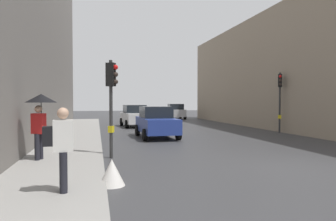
{
  "coord_description": "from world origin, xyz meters",
  "views": [
    {
      "loc": [
        -6.08,
        -8.25,
        2.06
      ],
      "look_at": [
        -1.84,
        10.02,
        1.5
      ],
      "focal_mm": 33.0,
      "sensor_mm": 36.0,
      "label": 1
    }
  ],
  "objects_px": {
    "car_blue_van": "(156,122)",
    "car_white_compact": "(135,116)",
    "traffic_light_mid_street": "(280,91)",
    "pedestrian_with_umbrella": "(40,108)",
    "car_silver_hatchback": "(175,111)",
    "warning_sign_triangle": "(112,172)",
    "traffic_light_near_right": "(111,91)",
    "pedestrian_with_black_backpack": "(61,144)"
  },
  "relations": [
    {
      "from": "pedestrian_with_umbrella",
      "to": "traffic_light_mid_street",
      "type": "bearing_deg",
      "value": 28.45
    },
    {
      "from": "car_white_compact",
      "to": "pedestrian_with_umbrella",
      "type": "height_order",
      "value": "pedestrian_with_umbrella"
    },
    {
      "from": "pedestrian_with_umbrella",
      "to": "warning_sign_triangle",
      "type": "height_order",
      "value": "pedestrian_with_umbrella"
    },
    {
      "from": "warning_sign_triangle",
      "to": "pedestrian_with_umbrella",
      "type": "bearing_deg",
      "value": 124.7
    },
    {
      "from": "traffic_light_near_right",
      "to": "pedestrian_with_umbrella",
      "type": "bearing_deg",
      "value": -164.55
    },
    {
      "from": "car_blue_van",
      "to": "warning_sign_triangle",
      "type": "relative_size",
      "value": 6.52
    },
    {
      "from": "car_silver_hatchback",
      "to": "pedestrian_with_umbrella",
      "type": "xyz_separation_m",
      "value": [
        -10.8,
        -24.45,
        0.96
      ]
    },
    {
      "from": "pedestrian_with_umbrella",
      "to": "pedestrian_with_black_backpack",
      "type": "xyz_separation_m",
      "value": [
        1.05,
        -3.91,
        -0.68
      ]
    },
    {
      "from": "traffic_light_mid_street",
      "to": "car_white_compact",
      "type": "distance_m",
      "value": 11.32
    },
    {
      "from": "car_silver_hatchback",
      "to": "warning_sign_triangle",
      "type": "bearing_deg",
      "value": -107.48
    },
    {
      "from": "car_blue_van",
      "to": "pedestrian_with_black_backpack",
      "type": "height_order",
      "value": "pedestrian_with_black_backpack"
    },
    {
      "from": "traffic_light_mid_street",
      "to": "pedestrian_with_umbrella",
      "type": "bearing_deg",
      "value": -151.55
    },
    {
      "from": "traffic_light_mid_street",
      "to": "pedestrian_with_umbrella",
      "type": "height_order",
      "value": "traffic_light_mid_street"
    },
    {
      "from": "car_white_compact",
      "to": "traffic_light_mid_street",
      "type": "bearing_deg",
      "value": -39.67
    },
    {
      "from": "car_white_compact",
      "to": "warning_sign_triangle",
      "type": "distance_m",
      "value": 17.69
    },
    {
      "from": "traffic_light_mid_street",
      "to": "car_blue_van",
      "type": "relative_size",
      "value": 0.93
    },
    {
      "from": "traffic_light_near_right",
      "to": "warning_sign_triangle",
      "type": "xyz_separation_m",
      "value": [
        -0.17,
        -3.71,
        -2.12
      ]
    },
    {
      "from": "traffic_light_near_right",
      "to": "car_blue_van",
      "type": "xyz_separation_m",
      "value": [
        2.79,
        5.95,
        -1.57
      ]
    },
    {
      "from": "traffic_light_near_right",
      "to": "traffic_light_mid_street",
      "type": "height_order",
      "value": "traffic_light_mid_street"
    },
    {
      "from": "car_blue_van",
      "to": "warning_sign_triangle",
      "type": "distance_m",
      "value": 10.13
    },
    {
      "from": "warning_sign_triangle",
      "to": "traffic_light_near_right",
      "type": "bearing_deg",
      "value": 87.32
    },
    {
      "from": "car_blue_van",
      "to": "car_white_compact",
      "type": "distance_m",
      "value": 7.81
    },
    {
      "from": "pedestrian_with_umbrella",
      "to": "warning_sign_triangle",
      "type": "xyz_separation_m",
      "value": [
        2.13,
        -3.07,
        -1.52
      ]
    },
    {
      "from": "car_silver_hatchback",
      "to": "traffic_light_near_right",
      "type": "bearing_deg",
      "value": -109.63
    },
    {
      "from": "car_blue_van",
      "to": "car_white_compact",
      "type": "bearing_deg",
      "value": 92.05
    },
    {
      "from": "car_silver_hatchback",
      "to": "car_white_compact",
      "type": "bearing_deg",
      "value": -120.76
    },
    {
      "from": "car_white_compact",
      "to": "car_silver_hatchback",
      "type": "bearing_deg",
      "value": 59.24
    },
    {
      "from": "car_blue_van",
      "to": "pedestrian_with_umbrella",
      "type": "distance_m",
      "value": 8.39
    },
    {
      "from": "pedestrian_with_umbrella",
      "to": "car_silver_hatchback",
      "type": "bearing_deg",
      "value": 66.18
    },
    {
      "from": "pedestrian_with_umbrella",
      "to": "car_blue_van",
      "type": "bearing_deg",
      "value": 52.3
    },
    {
      "from": "traffic_light_mid_street",
      "to": "pedestrian_with_umbrella",
      "type": "xyz_separation_m",
      "value": [
        -13.41,
        -7.27,
        -0.87
      ]
    },
    {
      "from": "car_blue_van",
      "to": "warning_sign_triangle",
      "type": "bearing_deg",
      "value": -107.05
    },
    {
      "from": "traffic_light_mid_street",
      "to": "pedestrian_with_black_backpack",
      "type": "relative_size",
      "value": 2.22
    },
    {
      "from": "traffic_light_mid_street",
      "to": "traffic_light_near_right",
      "type": "bearing_deg",
      "value": -149.17
    },
    {
      "from": "car_white_compact",
      "to": "car_silver_hatchback",
      "type": "distance_m",
      "value": 11.69
    },
    {
      "from": "car_white_compact",
      "to": "car_silver_hatchback",
      "type": "relative_size",
      "value": 1.0
    },
    {
      "from": "traffic_light_near_right",
      "to": "car_silver_hatchback",
      "type": "height_order",
      "value": "traffic_light_near_right"
    },
    {
      "from": "car_blue_van",
      "to": "car_silver_hatchback",
      "type": "bearing_deg",
      "value": 72.29
    },
    {
      "from": "traffic_light_mid_street",
      "to": "car_silver_hatchback",
      "type": "relative_size",
      "value": 0.91
    },
    {
      "from": "car_silver_hatchback",
      "to": "pedestrian_with_black_backpack",
      "type": "relative_size",
      "value": 2.44
    },
    {
      "from": "warning_sign_triangle",
      "to": "car_white_compact",
      "type": "bearing_deg",
      "value": 81.26
    },
    {
      "from": "car_blue_van",
      "to": "warning_sign_triangle",
      "type": "xyz_separation_m",
      "value": [
        -2.96,
        -9.67,
        -0.55
      ]
    }
  ]
}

